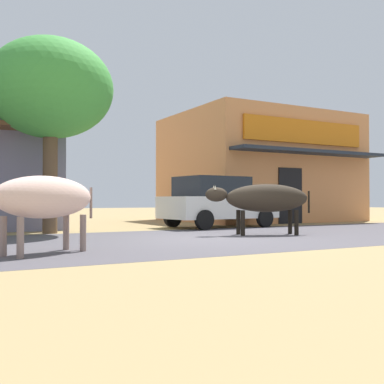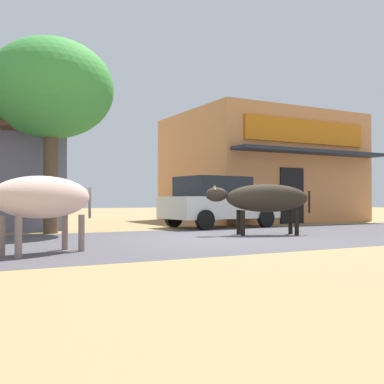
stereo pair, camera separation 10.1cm
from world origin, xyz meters
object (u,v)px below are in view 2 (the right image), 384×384
at_px(pedestrian_by_shop, 270,199).
at_px(parked_hatchback_car, 217,201).
at_px(cow_far_dark, 265,199).
at_px(roadside_tree, 51,90).
at_px(cow_near_brown, 40,198).

bearing_deg(pedestrian_by_shop, parked_hatchback_car, -162.20).
bearing_deg(pedestrian_by_shop, cow_far_dark, -129.05).
relative_size(cow_far_dark, pedestrian_by_shop, 1.69).
relative_size(parked_hatchback_car, pedestrian_by_shop, 2.46).
distance_m(roadside_tree, pedestrian_by_shop, 8.79).
xyz_separation_m(cow_near_brown, cow_far_dark, (5.86, 1.67, 0.00)).
height_order(parked_hatchback_car, cow_far_dark, parked_hatchback_car).
height_order(roadside_tree, cow_far_dark, roadside_tree).
xyz_separation_m(roadside_tree, parked_hatchback_car, (5.36, 0.21, -3.02)).
height_order(roadside_tree, parked_hatchback_car, roadside_tree).
bearing_deg(parked_hatchback_car, cow_far_dark, -101.02).
bearing_deg(cow_far_dark, parked_hatchback_car, 78.98).
bearing_deg(parked_hatchback_car, roadside_tree, -177.74).
bearing_deg(parked_hatchback_car, cow_near_brown, -142.05).
bearing_deg(roadside_tree, cow_near_brown, -103.42).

